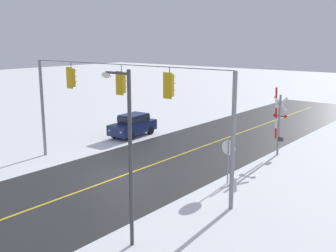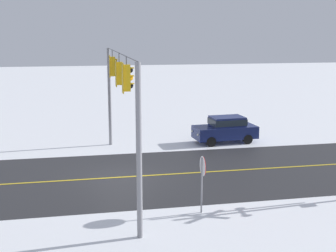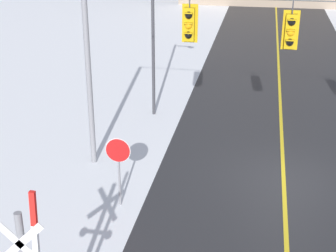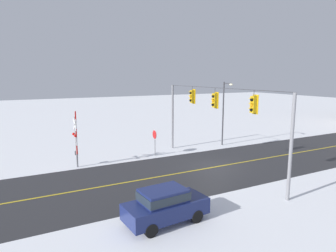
{
  "view_description": "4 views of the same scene",
  "coord_description": "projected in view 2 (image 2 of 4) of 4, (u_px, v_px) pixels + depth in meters",
  "views": [
    {
      "loc": [
        -15.54,
        15.31,
        7.53
      ],
      "look_at": [
        -1.68,
        -2.12,
        2.75
      ],
      "focal_mm": 43.65,
      "sensor_mm": 36.0,
      "label": 1
    },
    {
      "loc": [
        -22.06,
        1.98,
        7.15
      ],
      "look_at": [
        -3.29,
        -1.75,
        3.23
      ],
      "focal_mm": 48.94,
      "sensor_mm": 36.0,
      "label": 2
    },
    {
      "loc": [
        -1.1,
        -16.49,
        8.81
      ],
      "look_at": [
        -3.86,
        -1.63,
        2.39
      ],
      "focal_mm": 54.95,
      "sensor_mm": 36.0,
      "label": 3
    },
    {
      "loc": [
        18.11,
        -13.59,
        7.1
      ],
      "look_at": [
        -3.73,
        -2.21,
        2.9
      ],
      "focal_mm": 31.59,
      "sensor_mm": 36.0,
      "label": 4
    }
  ],
  "objects": [
    {
      "name": "stop_sign",
      "position": [
        202.0,
        172.0,
        18.18
      ],
      "size": [
        0.8,
        0.09,
        2.35
      ],
      "color": "gray",
      "rests_on": "ground"
    },
    {
      "name": "parked_car_navy",
      "position": [
        226.0,
        128.0,
        30.12
      ],
      "size": [
        2.06,
        4.3,
        1.74
      ],
      "color": "navy",
      "rests_on": "ground"
    },
    {
      "name": "ground_plane",
      "position": [
        121.0,
        177.0,
        23.01
      ],
      "size": [
        160.0,
        160.0,
        0.0
      ],
      "primitive_type": "plane",
      "color": "white"
    },
    {
      "name": "signal_span",
      "position": [
        120.0,
        94.0,
        22.19
      ],
      "size": [
        14.2,
        0.47,
        6.22
      ],
      "color": "gray",
      "rests_on": "ground"
    }
  ]
}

